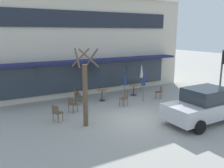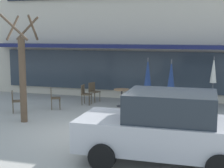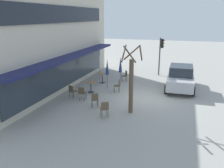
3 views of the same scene
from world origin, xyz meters
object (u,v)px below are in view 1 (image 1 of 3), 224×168
cafe_chair_3 (76,94)px  cafe_chair_5 (79,96)px  cafe_table_near_wall (102,93)px  cafe_table_streetside (134,88)px  patio_umbrella_corner_open (125,77)px  patio_umbrella_cream_folded (142,71)px  cafe_chair_1 (57,112)px  cafe_chair_2 (160,91)px  cafe_chair_0 (125,98)px  cafe_chair_4 (72,104)px  street_tree (85,90)px  traffic_light_pole (223,67)px  parked_sedan (204,105)px  patio_umbrella_green_folded (144,77)px

cafe_chair_3 → cafe_chair_5: bearing=-99.7°
cafe_table_near_wall → cafe_chair_3: size_ratio=0.85×
cafe_table_streetside → patio_umbrella_corner_open: 1.97m
cafe_table_streetside → patio_umbrella_cream_folded: 1.71m
cafe_chair_3 → cafe_table_streetside: bearing=-8.1°
cafe_chair_1 → patio_umbrella_corner_open: bearing=17.0°
cafe_chair_2 → cafe_chair_5: same height
cafe_chair_1 → cafe_chair_2: size_ratio=1.00×
cafe_chair_0 → cafe_chair_2: same height
cafe_chair_4 → street_tree: (-0.10, -2.19, 1.25)m
cafe_table_streetside → traffic_light_pole: traffic_light_pole is taller
cafe_table_near_wall → parked_sedan: (2.69, -5.99, 0.36)m
cafe_table_streetside → cafe_chair_0: cafe_chair_0 is taller
cafe_chair_2 → street_tree: 6.74m
patio_umbrella_green_folded → patio_umbrella_corner_open: same height
cafe_chair_0 → patio_umbrella_corner_open: bearing=57.7°
patio_umbrella_corner_open → parked_sedan: patio_umbrella_corner_open is taller
cafe_chair_4 → cafe_table_near_wall: bearing=26.8°
cafe_chair_3 → cafe_chair_5: (-0.13, -0.75, 0.00)m
cafe_table_near_wall → cafe_table_streetside: size_ratio=1.00×
patio_umbrella_cream_folded → cafe_chair_0: 4.15m
patio_umbrella_green_folded → cafe_chair_5: bearing=159.8°
parked_sedan → traffic_light_pole: traffic_light_pole is taller
patio_umbrella_green_folded → cafe_chair_1: (-6.05, -0.81, -1.10)m
patio_umbrella_green_folded → patio_umbrella_cream_folded: same height
cafe_table_near_wall → patio_umbrella_cream_folded: 3.99m
patio_umbrella_corner_open → patio_umbrella_cream_folded: bearing=31.3°
traffic_light_pole → street_tree: bearing=176.6°
cafe_chair_3 → cafe_chair_4: bearing=-117.8°
cafe_chair_1 → cafe_table_streetside: bearing=20.7°
cafe_chair_1 → parked_sedan: 7.44m
patio_umbrella_green_folded → cafe_chair_3: (-3.81, 2.20, -1.10)m
cafe_chair_0 → cafe_chair_3: size_ratio=1.00×
patio_umbrella_cream_folded → cafe_chair_1: size_ratio=2.47×
cafe_chair_1 → patio_umbrella_green_folded: bearing=7.6°
cafe_chair_3 → traffic_light_pole: (8.21, -4.74, 1.77)m
cafe_chair_4 → cafe_chair_3: bearing=62.2°
cafe_table_near_wall → cafe_table_streetside: same height
cafe_chair_0 → cafe_chair_3: 3.29m
street_tree → traffic_light_pole: size_ratio=1.12×
patio_umbrella_cream_folded → cafe_chair_1: bearing=-157.9°
cafe_table_near_wall → cafe_chair_3: 1.68m
patio_umbrella_corner_open → street_tree: bearing=-145.6°
patio_umbrella_green_folded → street_tree: (-4.96, -1.98, 0.15)m
patio_umbrella_green_folded → patio_umbrella_corner_open: 1.24m
patio_umbrella_corner_open → cafe_chair_3: 3.36m
patio_umbrella_green_folded → cafe_chair_1: patio_umbrella_green_folded is taller
cafe_chair_1 → cafe_chair_3: (2.24, 3.02, 0.00)m
cafe_chair_1 → cafe_chair_2: (7.42, 0.79, 0.00)m
parked_sedan → patio_umbrella_cream_folded: bearing=81.0°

